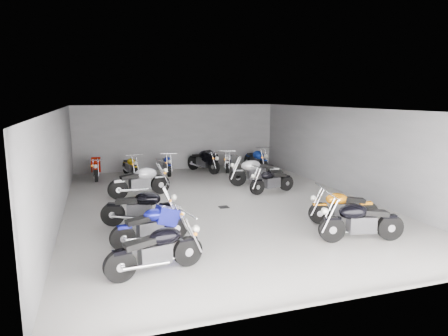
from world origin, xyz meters
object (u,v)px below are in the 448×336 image
at_px(motorcycle_right_a, 360,221).
at_px(motorcycle_back_d, 204,161).
at_px(drain_grate, 224,207).
at_px(motorcycle_back_b, 130,166).
at_px(motorcycle_back_e, 228,161).
at_px(motorcycle_right_f, 256,172).
at_px(motorcycle_left_f, 140,181).
at_px(motorcycle_back_f, 256,160).
at_px(motorcycle_back_c, 167,164).
at_px(motorcycle_back_a, 97,167).
at_px(motorcycle_right_e, 272,181).
at_px(motorcycle_left_c, 141,208).
at_px(motorcycle_left_a, 156,250).
at_px(motorcycle_left_b, 151,226).
at_px(motorcycle_right_b, 343,207).

relative_size(motorcycle_right_a, motorcycle_back_d, 1.02).
height_order(drain_grate, motorcycle_back_b, motorcycle_back_b).
xyz_separation_m(drain_grate, motorcycle_back_e, (2.25, 6.24, 0.47)).
relative_size(drain_grate, motorcycle_right_f, 0.14).
height_order(motorcycle_left_f, motorcycle_back_f, motorcycle_left_f).
height_order(motorcycle_back_b, motorcycle_back_c, same).
bearing_deg(motorcycle_left_f, motorcycle_back_a, -172.41).
xyz_separation_m(motorcycle_right_f, motorcycle_back_b, (-4.76, 3.51, -0.09)).
xyz_separation_m(motorcycle_right_e, motorcycle_back_b, (-4.81, 4.93, 0.00)).
xyz_separation_m(motorcycle_left_c, motorcycle_back_d, (3.79, 7.34, 0.02)).
relative_size(drain_grate, motorcycle_back_a, 0.15).
bearing_deg(motorcycle_left_a, motorcycle_right_e, 124.44).
distance_m(motorcycle_left_c, motorcycle_right_e, 5.70).
distance_m(motorcycle_right_e, motorcycle_right_f, 1.43).
distance_m(motorcycle_left_f, motorcycle_back_d, 5.22).
relative_size(drain_grate, motorcycle_left_f, 0.14).
distance_m(motorcycle_left_b, motorcycle_left_f, 4.99).
relative_size(motorcycle_left_f, motorcycle_back_d, 1.07).
bearing_deg(motorcycle_back_d, motorcycle_back_f, 147.16).
bearing_deg(motorcycle_left_b, motorcycle_back_b, 164.28).
xyz_separation_m(motorcycle_left_a, motorcycle_left_c, (0.03, 3.24, 0.01)).
bearing_deg(motorcycle_left_f, motorcycle_right_b, 32.62).
relative_size(motorcycle_left_a, motorcycle_right_e, 1.09).
relative_size(motorcycle_left_b, motorcycle_left_f, 0.86).
xyz_separation_m(motorcycle_right_e, motorcycle_back_e, (-0.09, 4.87, 0.00)).
xyz_separation_m(motorcycle_left_a, motorcycle_back_f, (6.40, 10.19, 0.03)).
relative_size(motorcycle_left_f, motorcycle_right_b, 1.14).
bearing_deg(motorcycle_back_e, motorcycle_left_a, 86.77).
distance_m(motorcycle_left_c, motorcycle_back_e, 8.89).
relative_size(motorcycle_left_f, motorcycle_back_e, 1.23).
xyz_separation_m(motorcycle_left_c, motorcycle_left_f, (0.36, 3.41, 0.03)).
bearing_deg(motorcycle_left_a, motorcycle_left_c, 166.13).
height_order(motorcycle_right_a, motorcycle_back_f, motorcycle_back_f).
xyz_separation_m(motorcycle_right_f, motorcycle_back_c, (-3.07, 3.48, -0.09)).
relative_size(motorcycle_back_b, motorcycle_back_d, 0.90).
bearing_deg(motorcycle_left_a, drain_grate, 133.45).
bearing_deg(motorcycle_back_a, motorcycle_left_a, 99.14).
bearing_deg(motorcycle_left_b, motorcycle_right_e, 114.35).
xyz_separation_m(motorcycle_left_f, motorcycle_back_f, (6.01, 3.55, -0.02)).
bearing_deg(motorcycle_right_f, motorcycle_left_a, 149.42).
height_order(motorcycle_left_c, motorcycle_back_d, motorcycle_back_d).
xyz_separation_m(motorcycle_left_c, motorcycle_back_a, (-1.14, 7.23, -0.02)).
relative_size(motorcycle_right_e, motorcycle_back_d, 0.90).
bearing_deg(motorcycle_back_f, motorcycle_right_b, 78.88).
xyz_separation_m(motorcycle_right_b, motorcycle_right_e, (-0.41, 3.99, -0.02)).
relative_size(motorcycle_right_e, motorcycle_back_c, 0.99).
bearing_deg(drain_grate, motorcycle_back_f, 58.75).
bearing_deg(motorcycle_left_c, motorcycle_back_c, -179.53).
xyz_separation_m(motorcycle_right_b, motorcycle_back_a, (-6.69, 8.77, 0.02)).
relative_size(motorcycle_left_f, motorcycle_back_c, 1.16).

